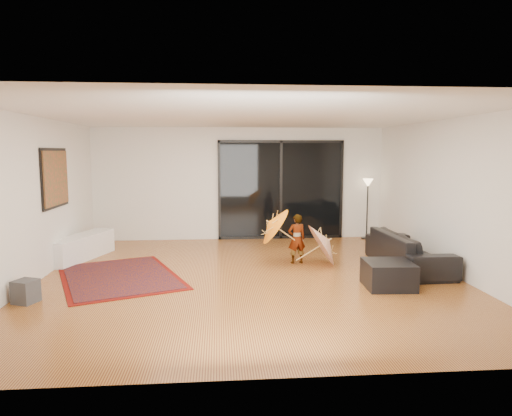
{
  "coord_description": "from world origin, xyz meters",
  "views": [
    {
      "loc": [
        -0.52,
        -7.53,
        2.12
      ],
      "look_at": [
        0.16,
        0.72,
        1.1
      ],
      "focal_mm": 32.0,
      "sensor_mm": 36.0,
      "label": 1
    }
  ],
  "objects": [
    {
      "name": "floor",
      "position": [
        0.0,
        0.0,
        0.0
      ],
      "size": [
        7.0,
        7.0,
        0.0
      ],
      "primitive_type": "plane",
      "color": "#AE702F",
      "rests_on": "ground"
    },
    {
      "name": "ceiling",
      "position": [
        0.0,
        0.0,
        2.7
      ],
      "size": [
        7.0,
        7.0,
        0.0
      ],
      "primitive_type": "plane",
      "rotation": [
        3.14,
        0.0,
        0.0
      ],
      "color": "white",
      "rests_on": "wall_back"
    },
    {
      "name": "wall_back",
      "position": [
        0.0,
        3.5,
        1.35
      ],
      "size": [
        7.0,
        0.0,
        7.0
      ],
      "primitive_type": "plane",
      "rotation": [
        1.57,
        0.0,
        0.0
      ],
      "color": "silver",
      "rests_on": "floor"
    },
    {
      "name": "wall_front",
      "position": [
        0.0,
        -3.5,
        1.35
      ],
      "size": [
        7.0,
        0.0,
        7.0
      ],
      "primitive_type": "plane",
      "rotation": [
        -1.57,
        0.0,
        0.0
      ],
      "color": "silver",
      "rests_on": "floor"
    },
    {
      "name": "wall_left",
      "position": [
        -3.5,
        0.0,
        1.35
      ],
      "size": [
        0.0,
        7.0,
        7.0
      ],
      "primitive_type": "plane",
      "rotation": [
        1.57,
        0.0,
        1.57
      ],
      "color": "silver",
      "rests_on": "floor"
    },
    {
      "name": "wall_right",
      "position": [
        3.5,
        0.0,
        1.35
      ],
      "size": [
        0.0,
        7.0,
        7.0
      ],
      "primitive_type": "plane",
      "rotation": [
        1.57,
        0.0,
        -1.57
      ],
      "color": "silver",
      "rests_on": "floor"
    },
    {
      "name": "sliding_door",
      "position": [
        1.0,
        3.47,
        1.2
      ],
      "size": [
        3.06,
        0.07,
        2.4
      ],
      "color": "black",
      "rests_on": "wall_back"
    },
    {
      "name": "painting",
      "position": [
        -3.46,
        1.0,
        1.65
      ],
      "size": [
        0.04,
        1.28,
        1.08
      ],
      "color": "black",
      "rests_on": "wall_left"
    },
    {
      "name": "media_console",
      "position": [
        -3.25,
        1.62,
        0.24
      ],
      "size": [
        0.95,
        1.77,
        0.48
      ],
      "primitive_type": "cube",
      "rotation": [
        0.0,
        0.0,
        -0.32
      ],
      "color": "white",
      "rests_on": "floor"
    },
    {
      "name": "speaker",
      "position": [
        -3.25,
        -1.04,
        0.16
      ],
      "size": [
        0.37,
        0.37,
        0.33
      ],
      "primitive_type": "cube",
      "rotation": [
        0.0,
        0.0,
        -0.38
      ],
      "color": "#424244",
      "rests_on": "floor"
    },
    {
      "name": "persian_rug",
      "position": [
        -2.22,
        0.21,
        0.01
      ],
      "size": [
        2.61,
        3.01,
        0.02
      ],
      "rotation": [
        0.0,
        0.0,
        0.38
      ],
      "color": "#5F0C08",
      "rests_on": "floor"
    },
    {
      "name": "sofa",
      "position": [
        2.95,
        0.43,
        0.32
      ],
      "size": [
        0.91,
        2.22,
        0.64
      ],
      "primitive_type": "imported",
      "rotation": [
        0.0,
        0.0,
        1.59
      ],
      "color": "black",
      "rests_on": "floor"
    },
    {
      "name": "ottoman",
      "position": [
        2.13,
        -0.75,
        0.21
      ],
      "size": [
        0.76,
        0.76,
        0.41
      ],
      "primitive_type": "cube",
      "rotation": [
        0.0,
        0.0,
        -0.05
      ],
      "color": "black",
      "rests_on": "floor"
    },
    {
      "name": "floor_lamp",
      "position": [
        3.1,
        3.25,
        1.16
      ],
      "size": [
        0.25,
        0.25,
        1.47
      ],
      "color": "black",
      "rests_on": "floor"
    },
    {
      "name": "child",
      "position": [
        0.96,
        0.93,
        0.47
      ],
      "size": [
        0.38,
        0.28,
        0.95
      ],
      "primitive_type": "imported",
      "rotation": [
        0.0,
        0.0,
        3.3
      ],
      "color": "#999999",
      "rests_on": "floor"
    },
    {
      "name": "parasol_orange",
      "position": [
        0.41,
        0.88,
        0.73
      ],
      "size": [
        0.59,
        0.78,
        0.86
      ],
      "rotation": [
        0.0,
        -0.95,
        0.0
      ],
      "color": "orange",
      "rests_on": "child"
    },
    {
      "name": "parasol_white",
      "position": [
        1.56,
        0.78,
        0.5
      ],
      "size": [
        0.62,
        0.88,
        0.95
      ],
      "rotation": [
        0.0,
        1.02,
        0.0
      ],
      "color": "white",
      "rests_on": "floor"
    }
  ]
}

